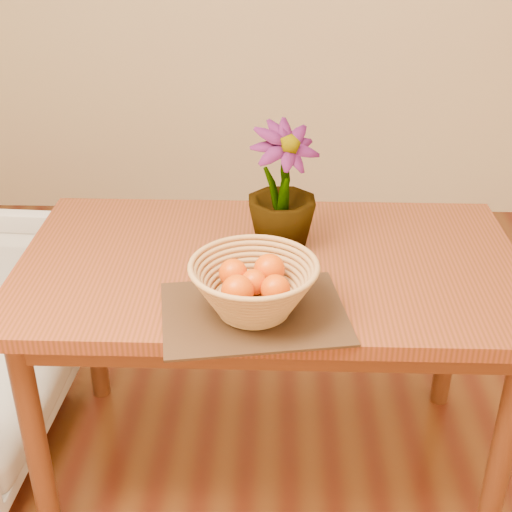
{
  "coord_description": "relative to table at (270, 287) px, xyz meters",
  "views": [
    {
      "loc": [
        0.02,
        -1.43,
        1.71
      ],
      "look_at": [
        -0.03,
        0.07,
        0.89
      ],
      "focal_mm": 50.0,
      "sensor_mm": 36.0,
      "label": 1
    }
  ],
  "objects": [
    {
      "name": "table",
      "position": [
        0.0,
        0.0,
        0.0
      ],
      "size": [
        1.4,
        0.8,
        0.75
      ],
      "color": "maroon",
      "rests_on": "floor"
    },
    {
      "name": "placemat",
      "position": [
        -0.03,
        -0.27,
        0.09
      ],
      "size": [
        0.49,
        0.4,
        0.01
      ],
      "primitive_type": "cube",
      "rotation": [
        0.0,
        0.0,
        0.16
      ],
      "color": "#362213",
      "rests_on": "table"
    },
    {
      "name": "wicker_basket",
      "position": [
        -0.03,
        -0.27,
        0.16
      ],
      "size": [
        0.31,
        0.31,
        0.13
      ],
      "color": "#B9834D",
      "rests_on": "placemat"
    },
    {
      "name": "orange_pile",
      "position": [
        -0.03,
        -0.27,
        0.18
      ],
      "size": [
        0.17,
        0.18,
        0.08
      ],
      "rotation": [
        0.0,
        0.0,
        0.35
      ],
      "color": "#DB3903",
      "rests_on": "wicker_basket"
    },
    {
      "name": "potted_plant",
      "position": [
        0.03,
        0.09,
        0.27
      ],
      "size": [
        0.28,
        0.28,
        0.36
      ],
      "primitive_type": "imported",
      "rotation": [
        0.0,
        0.0,
        0.55
      ],
      "color": "#1A4413",
      "rests_on": "table"
    }
  ]
}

